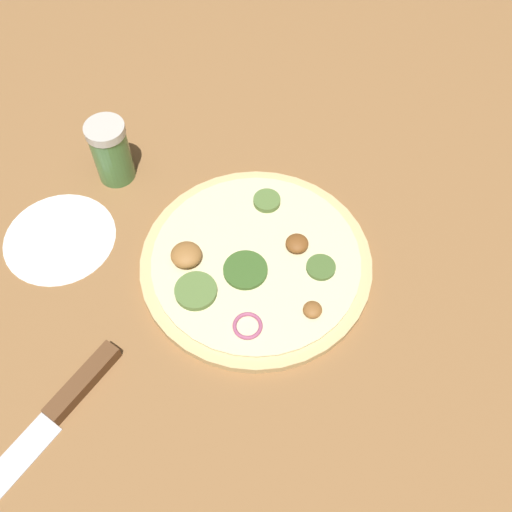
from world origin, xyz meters
name	(u,v)px	position (x,y,z in m)	size (l,w,h in m)	color
ground_plane	(256,265)	(0.00, 0.00, 0.00)	(3.00, 3.00, 0.00)	olive
pizza	(255,262)	(0.00, 0.00, 0.01)	(0.29, 0.29, 0.03)	#D6B77A
knife	(45,425)	(-0.30, -0.04, 0.01)	(0.33, 0.14, 0.02)	silver
spice_jar	(111,151)	(-0.08, 0.23, 0.05)	(0.05, 0.05, 0.09)	#4C7F42
flour_patch	(60,238)	(-0.19, 0.17, 0.00)	(0.14, 0.14, 0.00)	white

